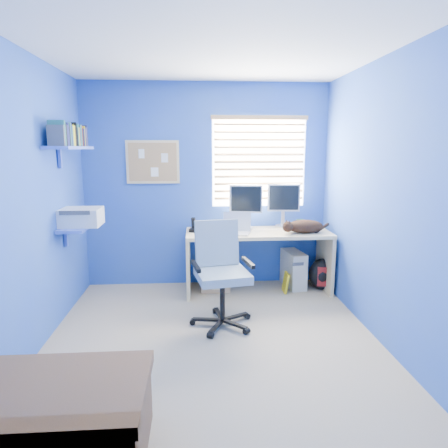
{
  "coord_description": "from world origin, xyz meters",
  "views": [
    {
      "loc": [
        -0.14,
        -3.36,
        1.72
      ],
      "look_at": [
        0.15,
        0.65,
        0.95
      ],
      "focal_mm": 32.0,
      "sensor_mm": 36.0,
      "label": 1
    }
  ],
  "objects": [
    {
      "name": "floor",
      "position": [
        0.0,
        0.0,
        0.0
      ],
      "size": [
        3.0,
        3.2,
        0.0
      ],
      "primitive_type": "cube",
      "color": "tan",
      "rests_on": "ground"
    },
    {
      "name": "ceiling",
      "position": [
        0.0,
        0.0,
        2.5
      ],
      "size": [
        3.0,
        3.2,
        0.0
      ],
      "primitive_type": "cube",
      "color": "white",
      "rests_on": "wall_back"
    },
    {
      "name": "wall_back",
      "position": [
        0.0,
        1.6,
        1.25
      ],
      "size": [
        3.0,
        0.01,
        2.5
      ],
      "primitive_type": "cube",
      "color": "blue",
      "rests_on": "ground"
    },
    {
      "name": "wall_front",
      "position": [
        0.0,
        -1.6,
        1.25
      ],
      "size": [
        3.0,
        0.01,
        2.5
      ],
      "primitive_type": "cube",
      "color": "blue",
      "rests_on": "ground"
    },
    {
      "name": "wall_left",
      "position": [
        -1.5,
        0.0,
        1.25
      ],
      "size": [
        0.01,
        3.2,
        2.5
      ],
      "primitive_type": "cube",
      "color": "blue",
      "rests_on": "ground"
    },
    {
      "name": "wall_right",
      "position": [
        1.5,
        0.0,
        1.25
      ],
      "size": [
        0.01,
        3.2,
        2.5
      ],
      "primitive_type": "cube",
      "color": "blue",
      "rests_on": "ground"
    },
    {
      "name": "desk",
      "position": [
        0.6,
        1.26,
        0.37
      ],
      "size": [
        1.71,
        0.65,
        0.74
      ],
      "primitive_type": "cube",
      "color": "#D1B78A",
      "rests_on": "floor"
    },
    {
      "name": "laptop",
      "position": [
        0.32,
        1.14,
        0.85
      ],
      "size": [
        0.39,
        0.34,
        0.22
      ],
      "primitive_type": "cube",
      "rotation": [
        0.0,
        0.0,
        -0.27
      ],
      "color": "silver",
      "rests_on": "desk"
    },
    {
      "name": "monitor_left",
      "position": [
        0.47,
        1.43,
        1.01
      ],
      "size": [
        0.42,
        0.2,
        0.54
      ],
      "primitive_type": "cube",
      "rotation": [
        0.0,
        0.0,
        -0.2
      ],
      "color": "silver",
      "rests_on": "desk"
    },
    {
      "name": "monitor_right",
      "position": [
        0.96,
        1.52,
        1.01
      ],
      "size": [
        0.41,
        0.16,
        0.54
      ],
      "primitive_type": "cube",
      "rotation": [
        0.0,
        0.0,
        -0.1
      ],
      "color": "silver",
      "rests_on": "desk"
    },
    {
      "name": "phone",
      "position": [
        -0.17,
        1.29,
        0.82
      ],
      "size": [
        0.12,
        0.13,
        0.17
      ],
      "primitive_type": "cube",
      "rotation": [
        0.0,
        0.0,
        -0.31
      ],
      "color": "black",
      "rests_on": "desk"
    },
    {
      "name": "mug",
      "position": [
        1.17,
        1.46,
        0.79
      ],
      "size": [
        0.1,
        0.09,
        0.1
      ],
      "primitive_type": "imported",
      "color": "#246A5D",
      "rests_on": "desk"
    },
    {
      "name": "cd_spindle",
      "position": [
        1.2,
        1.48,
        0.78
      ],
      "size": [
        0.13,
        0.13,
        0.07
      ],
      "primitive_type": "cylinder",
      "color": "silver",
      "rests_on": "desk"
    },
    {
      "name": "cat",
      "position": [
        1.13,
        1.13,
        0.82
      ],
      "size": [
        0.48,
        0.35,
        0.16
      ],
      "primitive_type": "ellipsoid",
      "rotation": [
        0.0,
        0.0,
        0.3
      ],
      "color": "black",
      "rests_on": "desk"
    },
    {
      "name": "tower_pc",
      "position": [
        1.07,
        1.37,
        0.23
      ],
      "size": [
        0.25,
        0.46,
        0.45
      ],
      "primitive_type": "cube",
      "rotation": [
        0.0,
        0.0,
        0.15
      ],
      "color": "beige",
      "rests_on": "floor"
    },
    {
      "name": "drawer_boxes",
      "position": [
        0.09,
        1.3,
        0.2
      ],
      "size": [
        0.35,
        0.28,
        0.41
      ],
      "primitive_type": "cube",
      "color": "tan",
      "rests_on": "floor"
    },
    {
      "name": "yellow_book",
      "position": [
        0.93,
        1.17,
        0.12
      ],
      "size": [
        0.03,
        0.17,
        0.24
      ],
      "primitive_type": "cube",
      "color": "yellow",
      "rests_on": "floor"
    },
    {
      "name": "backpack",
      "position": [
        1.41,
        1.23,
        0.2
      ],
      "size": [
        0.37,
        0.3,
        0.39
      ],
      "primitive_type": "ellipsoid",
      "rotation": [
        0.0,
        0.0,
        -0.16
      ],
      "color": "black",
      "rests_on": "floor"
    },
    {
      "name": "bed_corner",
      "position": [
        -0.91,
        -1.36,
        0.23
      ],
      "size": [
        0.95,
        0.68,
        0.46
      ],
      "primitive_type": "cube",
      "color": "brown",
      "rests_on": "floor"
    },
    {
      "name": "office_chair",
      "position": [
        0.1,
        0.36,
        0.38
      ],
      "size": [
        0.69,
        0.69,
        1.01
      ],
      "color": "black",
      "rests_on": "floor"
    },
    {
      "name": "window_blinds",
      "position": [
        0.65,
        1.57,
        1.55
      ],
      "size": [
        1.15,
        0.05,
        1.1
      ],
      "color": "white",
      "rests_on": "ground"
    },
    {
      "name": "corkboard",
      "position": [
        -0.65,
        1.58,
        1.55
      ],
      "size": [
        0.64,
        0.02,
        0.52
      ],
      "color": "#D1B78A",
      "rests_on": "ground"
    },
    {
      "name": "wall_shelves",
      "position": [
        -1.35,
        0.75,
        1.43
      ],
      "size": [
        0.42,
        0.9,
        1.05
      ],
      "color": "#4865D6",
      "rests_on": "ground"
    }
  ]
}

